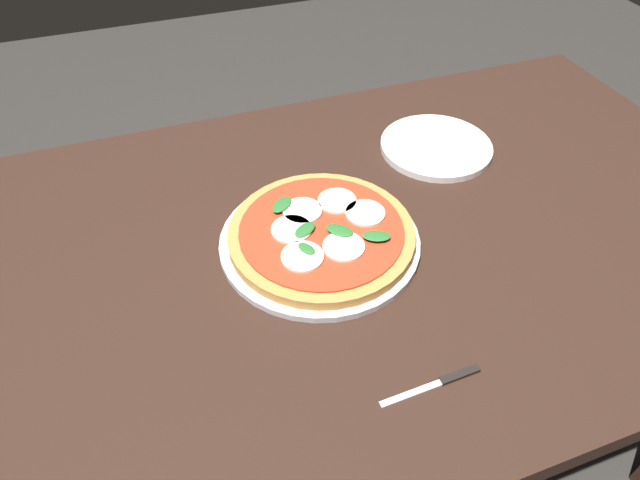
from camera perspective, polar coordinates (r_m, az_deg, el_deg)
ground_plane at (r=1.59m, az=1.87°, el=-20.27°), size 6.00×6.00×0.00m
dining_table at (r=1.02m, az=2.74°, el=-3.58°), size 1.58×0.91×0.78m
serving_tray at (r=0.94m, az=0.00°, el=-0.18°), size 0.34×0.34×0.01m
pizza at (r=0.92m, az=0.20°, el=0.68°), size 0.31×0.31×0.03m
plate_white at (r=1.18m, az=11.90°, el=9.43°), size 0.23×0.23×0.01m
knife at (r=0.79m, az=12.62°, el=-14.04°), size 0.15×0.01×0.01m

